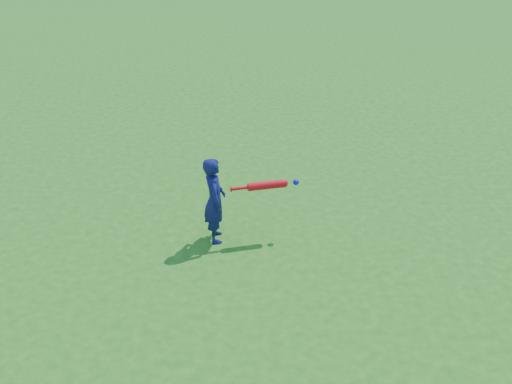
# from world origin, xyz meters

# --- Properties ---
(ground) EXTENTS (80.00, 80.00, 0.00)m
(ground) POSITION_xyz_m (0.00, 0.00, 0.00)
(ground) COLOR #1D6317
(ground) RESTS_ON ground
(child) EXTENTS (0.29, 0.42, 1.08)m
(child) POSITION_xyz_m (-0.62, -0.26, 0.54)
(child) COLOR #11154F
(child) RESTS_ON ground
(bat_swing) EXTENTS (0.82, 0.21, 0.09)m
(bat_swing) POSITION_xyz_m (0.02, -0.20, 0.69)
(bat_swing) COLOR red
(bat_swing) RESTS_ON ground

